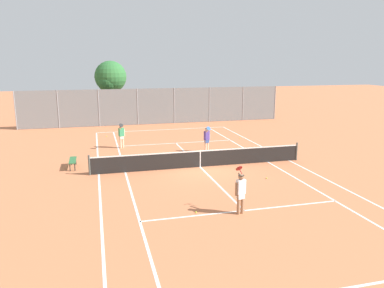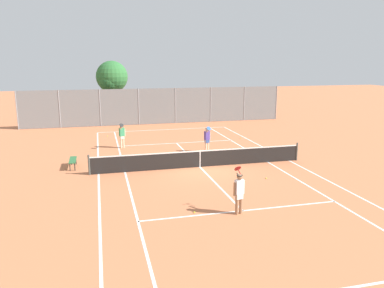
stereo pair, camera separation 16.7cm
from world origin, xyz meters
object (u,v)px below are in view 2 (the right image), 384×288
object	(u,v)px
player_far_left	(122,135)
loose_tennis_ball_3	(107,136)
courtside_bench	(73,160)
player_far_right	(207,138)
loose_tennis_ball_1	(194,212)
tree_behind_left	(111,78)
loose_tennis_ball_2	(236,169)
loose_tennis_ball_4	(266,178)
tennis_net	(200,158)
loose_tennis_ball_0	(241,138)
player_near_side	(239,191)

from	to	relation	value
player_far_left	loose_tennis_ball_3	world-z (taller)	player_far_left
loose_tennis_ball_3	courtside_bench	bearing A→B (deg)	-104.00
player_far_right	loose_tennis_ball_1	bearing A→B (deg)	-109.20
player_far_left	tree_behind_left	distance (m)	12.36
loose_tennis_ball_2	courtside_bench	xyz separation A→B (m)	(-8.66, 2.53, 0.38)
loose_tennis_ball_1	loose_tennis_ball_4	xyz separation A→B (m)	(4.57, 3.29, 0.00)
loose_tennis_ball_1	tennis_net	bearing A→B (deg)	72.74
courtside_bench	loose_tennis_ball_0	bearing A→B (deg)	23.32
loose_tennis_ball_3	tree_behind_left	distance (m)	8.78
loose_tennis_ball_0	tennis_net	bearing A→B (deg)	-126.78
player_far_left	courtside_bench	bearing A→B (deg)	-125.45
player_far_left	loose_tennis_ball_1	bearing A→B (deg)	-80.70
player_near_side	loose_tennis_ball_4	xyz separation A→B (m)	(2.93, 3.76, -0.89)
player_far_right	loose_tennis_ball_1	distance (m)	10.00
player_far_left	loose_tennis_ball_0	xyz separation A→B (m)	(8.93, 0.95, -0.89)
loose_tennis_ball_2	tree_behind_left	world-z (taller)	tree_behind_left
loose_tennis_ball_3	player_near_side	bearing A→B (deg)	-74.95
loose_tennis_ball_2	loose_tennis_ball_4	size ratio (longest dim) A/B	1.00
loose_tennis_ball_0	tree_behind_left	bearing A→B (deg)	129.43
player_far_right	loose_tennis_ball_1	size ratio (longest dim) A/B	26.88
player_far_left	tree_behind_left	size ratio (longest dim) A/B	0.31
player_far_right	courtside_bench	distance (m)	8.39
player_far_right	tree_behind_left	size ratio (longest dim) A/B	0.31
loose_tennis_ball_0	loose_tennis_ball_3	bearing A→B (deg)	161.54
player_near_side	loose_tennis_ball_3	distance (m)	17.29
player_far_left	loose_tennis_ball_0	world-z (taller)	player_far_left
player_near_side	player_far_right	xyz separation A→B (m)	(1.63, 9.88, 0.00)
player_far_left	loose_tennis_ball_2	xyz separation A→B (m)	(5.68, -6.71, -0.89)
loose_tennis_ball_0	tree_behind_left	world-z (taller)	tree_behind_left
courtside_bench	tree_behind_left	world-z (taller)	tree_behind_left
tree_behind_left	tennis_net	bearing A→B (deg)	-77.42
loose_tennis_ball_0	courtside_bench	distance (m)	12.98
player_far_left	loose_tennis_ball_4	xyz separation A→B (m)	(6.53, -8.69, -0.89)
player_near_side	loose_tennis_ball_3	size ratio (longest dim) A/B	26.88
tennis_net	loose_tennis_ball_0	distance (m)	8.47
loose_tennis_ball_1	loose_tennis_ball_2	xyz separation A→B (m)	(3.72, 5.26, 0.00)
tennis_net	player_far_right	bearing A→B (deg)	67.25
player_near_side	loose_tennis_ball_4	bearing A→B (deg)	52.06
player_far_left	courtside_bench	xyz separation A→B (m)	(-2.98, -4.18, -0.52)
player_near_side	courtside_bench	bearing A→B (deg)	128.54
loose_tennis_ball_2	loose_tennis_ball_3	xyz separation A→B (m)	(-6.56, 10.94, 0.00)
player_far_right	courtside_bench	bearing A→B (deg)	-168.86
player_near_side	loose_tennis_ball_0	size ratio (longest dim) A/B	26.88
tennis_net	player_near_side	xyz separation A→B (m)	(-0.27, -6.63, 0.42)
player_near_side	loose_tennis_ball_1	world-z (taller)	player_near_side
tennis_net	loose_tennis_ball_1	distance (m)	6.46
loose_tennis_ball_1	loose_tennis_ball_4	world-z (taller)	same
loose_tennis_ball_1	tree_behind_left	xyz separation A→B (m)	(-2.05, 23.90, 4.15)
player_near_side	courtside_bench	xyz separation A→B (m)	(-6.58, 8.26, -0.52)
tennis_net	player_far_left	size ratio (longest dim) A/B	6.76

